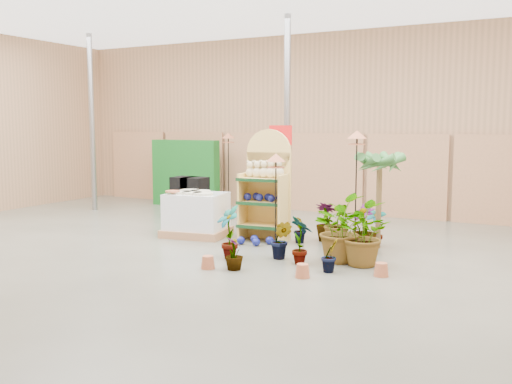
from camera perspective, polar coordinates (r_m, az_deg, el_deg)
room at (r=9.89m, az=-3.14°, el=6.73°), size 15.20×12.10×4.70m
display_shelf at (r=10.95m, az=1.06°, el=0.24°), size 0.94×0.64×2.13m
teddy_bears at (r=10.81m, az=0.99°, el=2.16°), size 0.79×0.22×0.35m
gazing_balls_shelf at (r=10.86m, az=0.78°, el=-0.53°), size 0.78×0.27×0.15m
gazing_balls_floor at (r=10.62m, az=-0.08°, el=-4.87°), size 0.63×0.39×0.15m
pallet_stack at (r=11.45m, az=-5.98°, el=-2.24°), size 1.35×1.19×0.90m
charcoal_planters at (r=13.42m, az=-6.63°, el=-0.63°), size 0.80×0.50×1.00m
trellis_stock at (r=15.62m, az=-7.07°, el=1.88°), size 2.00×0.30×1.80m
offer_sign at (r=11.70m, az=2.49°, el=3.58°), size 0.50×0.08×2.20m
bird_table_front at (r=9.92m, az=2.00°, el=3.13°), size 0.34×0.34×1.72m
bird_table_right at (r=10.11m, az=10.06°, el=5.24°), size 0.34×0.34×2.12m
bird_table_back at (r=14.48m, az=-2.78°, el=5.38°), size 0.34×0.34×2.01m
palm at (r=10.39m, az=12.27°, el=3.01°), size 0.70×0.70×1.83m
potted_plant_0 at (r=9.47m, az=-2.73°, el=-4.02°), size 0.57×0.53×0.89m
potted_plant_1 at (r=9.47m, az=2.54°, el=-4.79°), size 0.40×0.35×0.64m
potted_plant_2 at (r=9.34m, az=8.15°, el=-3.64°), size 1.24×1.27×1.08m
potted_plant_3 at (r=10.09m, az=10.64°, el=-3.59°), size 0.66×0.66×0.85m
potted_plant_4 at (r=10.65m, az=11.90°, el=-3.37°), size 0.45×0.36×0.74m
potted_plant_5 at (r=10.72m, az=4.41°, el=-3.79°), size 0.35×0.36×0.52m
potted_plant_6 at (r=10.69m, az=8.26°, el=-3.08°), size 0.84×0.76×0.81m
potted_plant_7 at (r=8.77m, az=-2.19°, el=-6.17°), size 0.40×0.40×0.51m
potted_plant_8 at (r=9.10m, az=4.47°, el=-4.80°), size 0.50×0.47×0.79m
potted_plant_9 at (r=8.71m, az=7.42°, el=-6.29°), size 0.33×0.35×0.52m
potted_plant_10 at (r=9.15m, az=10.35°, el=-4.15°), size 1.18×1.20×1.00m
potted_plant_11 at (r=10.95m, az=7.11°, el=-2.95°), size 0.44×0.44×0.76m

